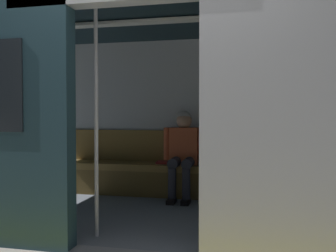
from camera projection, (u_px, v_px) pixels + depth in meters
train_car at (160, 78)px, 4.06m from camera, size 6.40×2.67×2.30m
bench_seat at (183, 172)px, 5.03m from camera, size 3.32×0.44×0.44m
person_seated at (183, 149)px, 4.97m from camera, size 0.55×0.68×1.17m
handbag at (216, 159)px, 4.95m from camera, size 0.26×0.15×0.17m
book at (162, 162)px, 5.17m from camera, size 0.17×0.23×0.03m
grab_pole_door at (96, 118)px, 3.36m from camera, size 0.04×0.04×2.16m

